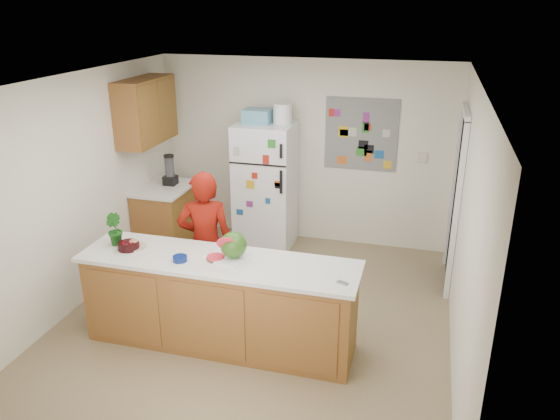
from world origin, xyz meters
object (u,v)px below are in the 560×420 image
(person, at_px, (206,244))
(cherry_bowl, at_px, (129,246))
(refrigerator, at_px, (266,186))
(watermelon, at_px, (233,245))

(person, height_order, cherry_bowl, person)
(cherry_bowl, bearing_deg, refrigerator, 74.39)
(person, height_order, watermelon, person)
(person, distance_m, watermelon, 0.74)
(refrigerator, distance_m, watermelon, 2.36)
(refrigerator, bearing_deg, person, -93.38)
(watermelon, relative_size, cherry_bowl, 1.22)
(watermelon, bearing_deg, person, 135.55)
(person, xyz_separation_m, watermelon, (0.49, -0.48, 0.26))
(person, distance_m, cherry_bowl, 0.81)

